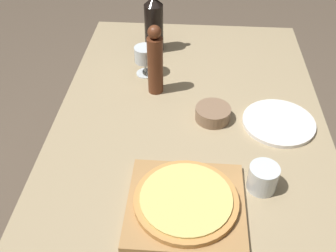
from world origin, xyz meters
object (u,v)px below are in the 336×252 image
wine_glass (144,56)px  small_bowl (212,113)px  wine_bottle (153,23)px  pepper_mill (154,61)px  pizza (186,200)px

wine_glass → small_bowl: 0.39m
wine_bottle → pepper_mill: 0.32m
wine_bottle → small_bowl: (0.26, -0.48, -0.10)m
wine_bottle → pepper_mill: wine_bottle is taller
pepper_mill → wine_glass: 0.14m
wine_bottle → small_bowl: size_ratio=2.45×
wine_bottle → pizza: bearing=-78.4°
pizza → wine_bottle: bearing=101.6°
pepper_mill → wine_glass: bearing=115.2°
pizza → pepper_mill: bearing=104.4°
pizza → wine_bottle: size_ratio=0.96×
pizza → wine_bottle: (-0.18, 0.88, 0.10)m
pizza → small_bowl: 0.41m
wine_bottle → small_bowl: 0.55m
pepper_mill → small_bowl: bearing=-35.3°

